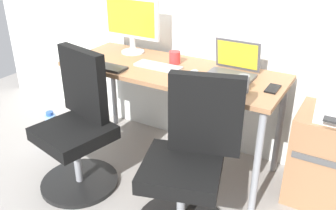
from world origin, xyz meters
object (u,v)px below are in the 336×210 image
coffee_mug (175,58)px  water_bottle_on_floor (52,129)px  office_chair_right (189,164)px  office_chair_left (79,128)px  desktop_monitor (132,21)px  open_laptop (233,68)px

coffee_mug → water_bottle_on_floor: bearing=-156.0°
office_chair_right → coffee_mug: size_ratio=10.22×
water_bottle_on_floor → office_chair_left: bearing=-22.6°
office_chair_left → desktop_monitor: bearing=92.0°
office_chair_left → open_laptop: bearing=36.5°
office_chair_left → water_bottle_on_floor: bearing=157.4°
water_bottle_on_floor → open_laptop: open_laptop is taller
open_laptop → coffee_mug: 0.45m
water_bottle_on_floor → desktop_monitor: 1.11m
water_bottle_on_floor → desktop_monitor: bearing=43.2°
open_laptop → coffee_mug: size_ratio=3.37×
office_chair_left → desktop_monitor: 0.91m
office_chair_right → open_laptop: (-0.01, 0.62, 0.39)m
office_chair_left → open_laptop: 1.11m
office_chair_right → coffee_mug: (-0.45, 0.64, 0.38)m
office_chair_right → desktop_monitor: (-0.87, 0.70, 0.58)m
office_chair_left → coffee_mug: bearing=58.3°
open_laptop → water_bottle_on_floor: bearing=-163.8°
office_chair_left → desktop_monitor: size_ratio=1.96×
desktop_monitor → open_laptop: bearing=-5.3°
desktop_monitor → water_bottle_on_floor: bearing=-136.8°
office_chair_right → coffee_mug: bearing=125.6°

